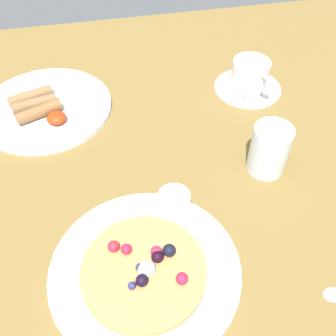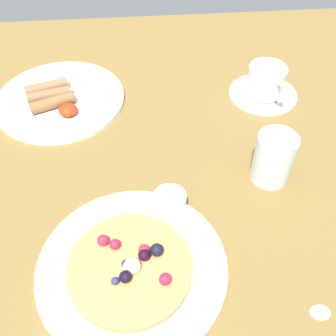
{
  "view_description": "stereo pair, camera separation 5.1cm",
  "coord_description": "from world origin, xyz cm",
  "px_view_note": "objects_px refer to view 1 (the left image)",
  "views": [
    {
      "loc": [
        -4.12,
        -42.55,
        52.85
      ],
      "look_at": [
        4.72,
        0.71,
        4.0
      ],
      "focal_mm": 42.18,
      "sensor_mm": 36.0,
      "label": 1
    },
    {
      "loc": [
        0.9,
        -43.28,
        52.85
      ],
      "look_at": [
        4.72,
        0.71,
        4.0
      ],
      "focal_mm": 42.18,
      "sensor_mm": 36.0,
      "label": 2
    }
  ],
  "objects_px": {
    "syrup_ramekin": "(174,201)",
    "water_glass": "(269,150)",
    "pancake_plate": "(145,271)",
    "breakfast_plate": "(46,108)",
    "coffee_saucer": "(248,87)",
    "coffee_cup": "(251,74)"
  },
  "relations": [
    {
      "from": "syrup_ramekin",
      "to": "water_glass",
      "type": "xyz_separation_m",
      "value": [
        0.18,
        0.06,
        0.02
      ]
    },
    {
      "from": "water_glass",
      "to": "syrup_ramekin",
      "type": "bearing_deg",
      "value": -161.28
    },
    {
      "from": "pancake_plate",
      "to": "breakfast_plate",
      "type": "bearing_deg",
      "value": 109.27
    },
    {
      "from": "water_glass",
      "to": "breakfast_plate",
      "type": "bearing_deg",
      "value": 147.62
    },
    {
      "from": "pancake_plate",
      "to": "coffee_saucer",
      "type": "distance_m",
      "value": 0.49
    },
    {
      "from": "breakfast_plate",
      "to": "water_glass",
      "type": "height_order",
      "value": "water_glass"
    },
    {
      "from": "pancake_plate",
      "to": "water_glass",
      "type": "height_order",
      "value": "water_glass"
    },
    {
      "from": "syrup_ramekin",
      "to": "coffee_cup",
      "type": "bearing_deg",
      "value": 51.66
    },
    {
      "from": "breakfast_plate",
      "to": "coffee_saucer",
      "type": "relative_size",
      "value": 1.86
    },
    {
      "from": "coffee_saucer",
      "to": "coffee_cup",
      "type": "bearing_deg",
      "value": -70.4
    },
    {
      "from": "pancake_plate",
      "to": "syrup_ramekin",
      "type": "height_order",
      "value": "syrup_ramekin"
    },
    {
      "from": "water_glass",
      "to": "coffee_saucer",
      "type": "bearing_deg",
      "value": 78.23
    },
    {
      "from": "coffee_saucer",
      "to": "coffee_cup",
      "type": "height_order",
      "value": "coffee_cup"
    },
    {
      "from": "coffee_saucer",
      "to": "water_glass",
      "type": "height_order",
      "value": "water_glass"
    },
    {
      "from": "coffee_saucer",
      "to": "water_glass",
      "type": "distance_m",
      "value": 0.24
    },
    {
      "from": "syrup_ramekin",
      "to": "water_glass",
      "type": "relative_size",
      "value": 0.57
    },
    {
      "from": "syrup_ramekin",
      "to": "breakfast_plate",
      "type": "height_order",
      "value": "syrup_ramekin"
    },
    {
      "from": "pancake_plate",
      "to": "breakfast_plate",
      "type": "xyz_separation_m",
      "value": [
        -0.14,
        0.41,
        -0.0
      ]
    },
    {
      "from": "breakfast_plate",
      "to": "water_glass",
      "type": "distance_m",
      "value": 0.46
    },
    {
      "from": "breakfast_plate",
      "to": "coffee_saucer",
      "type": "xyz_separation_m",
      "value": [
        0.44,
        -0.01,
        -0.0
      ]
    },
    {
      "from": "syrup_ramekin",
      "to": "coffee_cup",
      "type": "height_order",
      "value": "coffee_cup"
    },
    {
      "from": "syrup_ramekin",
      "to": "breakfast_plate",
      "type": "relative_size",
      "value": 0.19
    }
  ]
}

